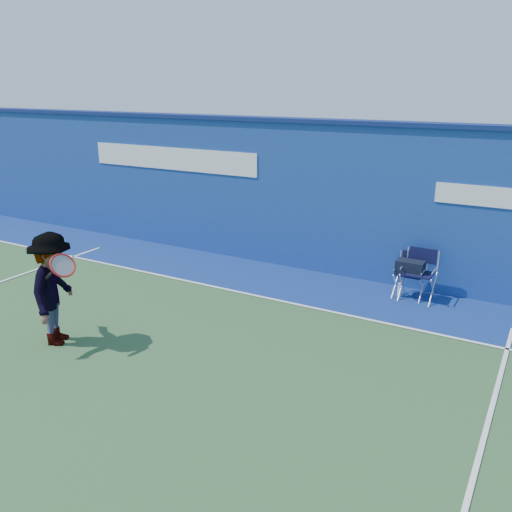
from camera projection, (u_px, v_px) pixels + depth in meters
The scene contains 8 objects.
ground at pixel (126, 369), 7.43m from camera, with size 80.00×80.00×0.00m, color #2F532C.
stadium_wall at pixel (293, 194), 11.27m from camera, with size 24.00×0.50×3.08m.
out_of_bounds_strip at pixel (268, 279), 10.83m from camera, with size 24.00×1.80×0.01m, color navy.
court_lines at pixel (154, 350), 7.93m from camera, with size 24.00×12.00×0.01m.
directors_chair_left at pixel (410, 279), 9.83m from camera, with size 0.49×0.45×0.82m.
directors_chair_right at pixel (418, 284), 9.74m from camera, with size 0.55×0.49×0.91m.
water_bottle at pixel (399, 290), 9.91m from camera, with size 0.07×0.07×0.26m, color white.
tennis_player at pixel (54, 289), 7.96m from camera, with size 1.11×1.28×1.71m.
Camera 1 is at (4.81, -4.86, 3.75)m, focal length 38.00 mm.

